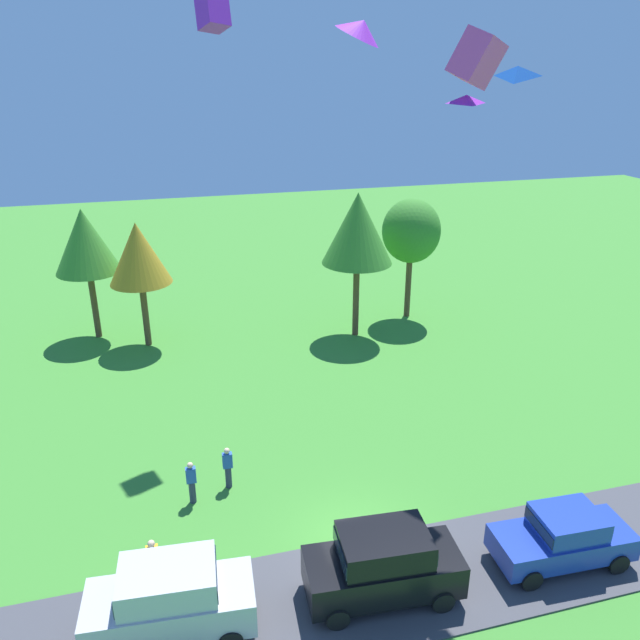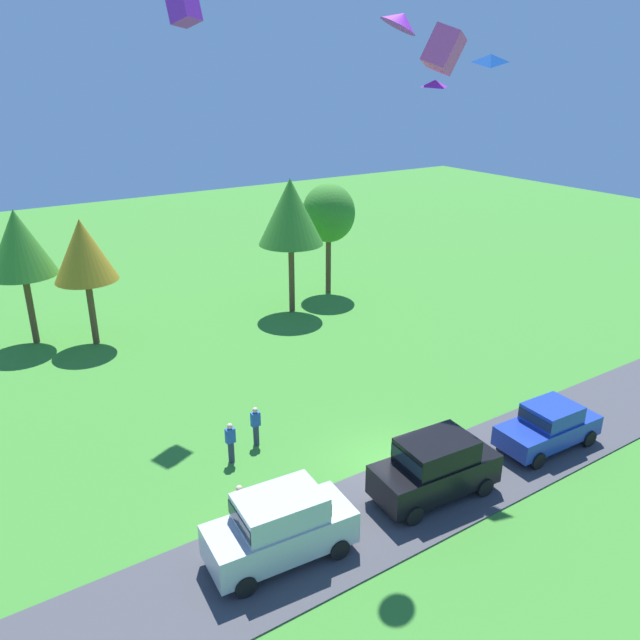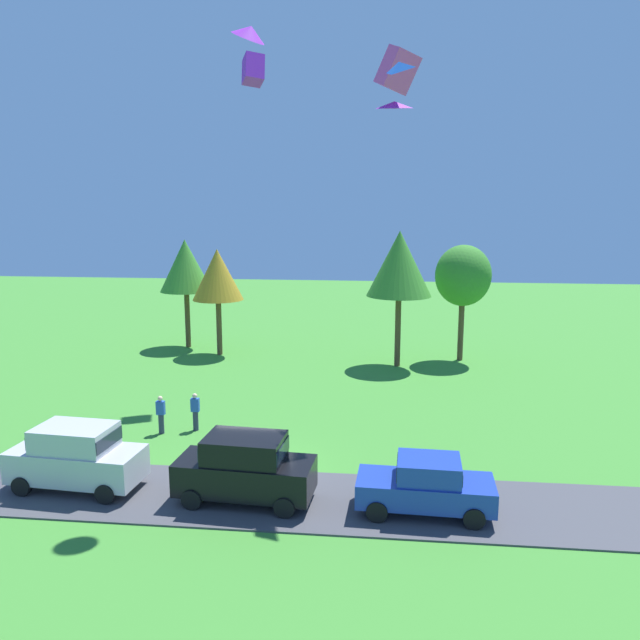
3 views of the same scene
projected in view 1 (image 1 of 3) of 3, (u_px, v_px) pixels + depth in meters
ground_plane at (356, 543)px, 20.81m from camera, size 120.00×120.00×0.00m
pavement_strip at (377, 588)px, 18.99m from camera, size 36.00×4.40×0.06m
car_suv_near_entrance at (170, 598)px, 17.05m from camera, size 4.73×2.34×2.28m
car_suv_mid_row at (383, 563)px, 18.26m from camera, size 4.72×2.31×2.28m
car_sedan_far_end at (563, 536)px, 19.66m from camera, size 4.47×2.10×1.84m
person_on_lawn at (154, 562)px, 18.82m from camera, size 0.36×0.24×1.71m
person_beside_suv at (228, 467)px, 23.25m from camera, size 0.36×0.24×1.71m
person_watching_sky at (192, 482)px, 22.43m from camera, size 0.36×0.24×1.71m
tree_far_left at (85, 241)px, 34.33m from camera, size 3.58×3.58×7.55m
tree_center_back at (138, 254)px, 33.42m from camera, size 3.34×3.34×7.06m
tree_right_of_center at (358, 229)px, 34.36m from camera, size 3.97×3.97×8.37m
tree_lone_near at (411, 232)px, 37.40m from camera, size 3.52×3.52×7.43m
kite_diamond_trailing_tail at (517, 71)px, 17.61m from camera, size 1.25×1.24×0.56m
kite_diamond_topmost at (466, 99)px, 20.32m from camera, size 1.05×0.78×0.36m
kite_box_high_left at (213, 10)px, 24.27m from camera, size 1.34×1.68×1.70m
kite_delta_low_drifter at (360, 28)px, 15.18m from camera, size 1.68×1.66×0.88m
kite_box_mid_center at (476, 58)px, 19.63m from camera, size 1.86×1.62×1.96m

